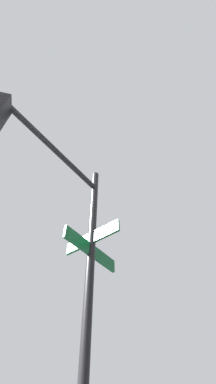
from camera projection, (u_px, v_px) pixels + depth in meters
The scene contains 1 object.
traffic_signal_near at pixel (43, 205), 3.23m from camera, with size 2.22×1.91×5.34m.
Camera 1 is at (-6.60, -3.92, 1.45)m, focal length 23.58 mm.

